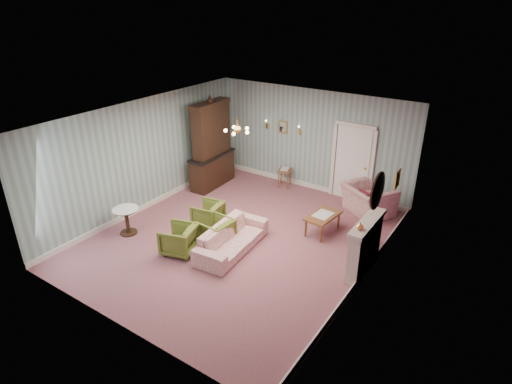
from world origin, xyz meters
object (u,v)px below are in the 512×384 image
Objects in this scene: fireplace at (365,246)px; coffee_table at (322,223)px; dresser at (211,142)px; side_table_black at (367,238)px; olive_chair_a at (179,238)px; sofa_chintz at (232,234)px; olive_chair_c at (208,213)px; olive_chair_b at (216,231)px; wingback_chair at (369,195)px; pedestal_table at (127,221)px.

coffee_table is at bearing 145.83° from fireplace.
side_table_black is at bearing -11.44° from dresser.
olive_chair_a is 0.35× the size of sofa_chintz.
coffee_table is at bearing -41.40° from sofa_chintz.
olive_chair_a is 0.51× the size of fireplace.
dresser reaches higher than olive_chair_c.
olive_chair_b is 2.55m from coffee_table.
fireplace is (5.32, -1.66, -0.75)m from dresser.
pedestal_table is at bearing 74.56° from wingback_chair.
sofa_chintz is 3.86m from wingback_chair.
fireplace is 2.11× the size of pedestal_table.
olive_chair_a is 0.27× the size of dresser.
sofa_chintz is 3.76m from dresser.
dresser reaches higher than side_table_black.
fireplace is (2.71, 0.88, 0.18)m from sofa_chintz.
olive_chair_b reaches higher than olive_chair_c.
olive_chair_c is 0.48× the size of fireplace.
wingback_chair is 1.80× the size of pedestal_table.
coffee_table is 1.15m from side_table_black.
olive_chair_c is 0.25× the size of dresser.
pedestal_table is at bearing -153.24° from side_table_black.
sofa_chintz reaches higher than olive_chair_c.
olive_chair_b is 0.49× the size of fireplace.
dresser is (-4.49, -0.82, 0.81)m from wingback_chair.
sofa_chintz is at bearing 91.71° from wingback_chair.
wingback_chair is at bearing 110.10° from side_table_black.
side_table_black is at bearing 109.14° from olive_chair_a.
wingback_chair is at bearing 8.20° from dresser.
wingback_chair is 1.67m from coffee_table.
sofa_chintz is 2.86m from fireplace.
olive_chair_c is 1.92m from pedestal_table.
olive_chair_c is (-0.25, 1.30, -0.02)m from olive_chair_a.
olive_chair_c is 0.56× the size of wingback_chair.
sofa_chintz reaches higher than coffee_table.
fireplace is at bearing 109.60° from olive_chair_b.
dresser reaches higher than coffee_table.
olive_chair_a is at bearing -144.32° from side_table_black.
fireplace is 5.49m from pedestal_table.
sofa_chintz is at bearing -145.57° from side_table_black.
wingback_chair is at bearing 70.96° from coffee_table.
fireplace is at bearing 139.47° from wingback_chair.
olive_chair_b reaches higher than side_table_black.
pedestal_table is (0.10, -3.35, -1.00)m from dresser.
dresser is at bearing -169.18° from olive_chair_a.
coffee_table is (2.26, 2.54, -0.11)m from olive_chair_a.
olive_chair_a is at bearing -131.64° from coffee_table.
dresser reaches higher than fireplace.
pedestal_table is at bearing -53.54° from olive_chair_c.
dresser is 1.91× the size of fireplace.
pedestal_table is (-4.99, -2.52, 0.07)m from side_table_black.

